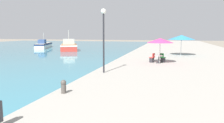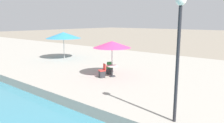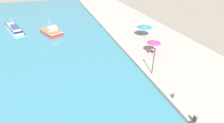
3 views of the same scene
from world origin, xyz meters
The scene contains 7 objects.
quay_promenade centered at (8.00, 37.00, 0.28)m, with size 16.00×90.00×0.56m.
cafe_umbrella_pink centered at (4.70, 19.77, 2.71)m, with size 2.53×2.53×2.38m.
cafe_umbrella_white centered at (7.07, 27.92, 2.85)m, with size 3.39×3.39×2.59m.
cafe_table centered at (4.60, 19.67, 1.09)m, with size 0.80×0.80×0.74m.
cafe_chair_left centered at (4.98, 20.28, 0.88)m, with size 0.57×0.58×0.91m.
cafe_chair_right centered at (3.95, 20.00, 0.88)m, with size 0.57×0.55×0.91m.
lamppost centered at (0.94, 13.64, 3.65)m, with size 0.36×0.36×4.56m.
Camera 2 is at (-6.40, 10.57, 4.27)m, focal length 35.00 mm.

